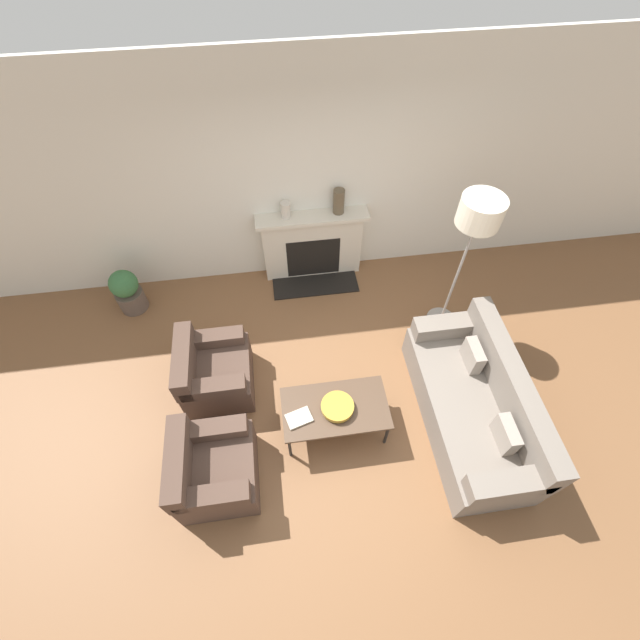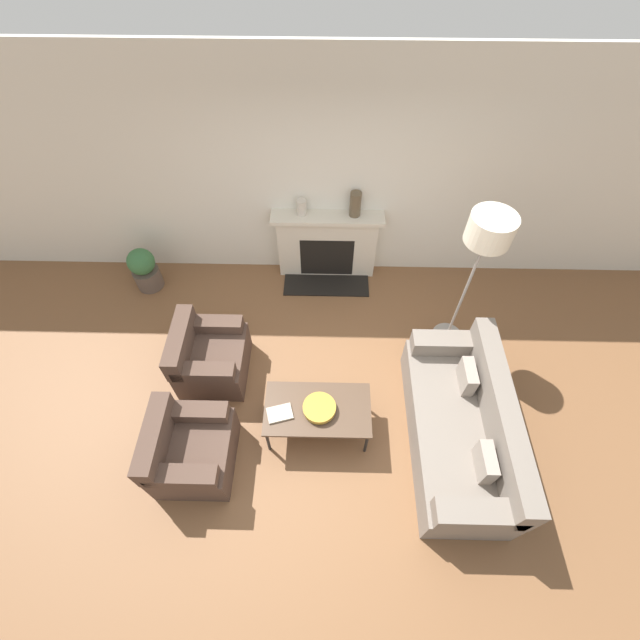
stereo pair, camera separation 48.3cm
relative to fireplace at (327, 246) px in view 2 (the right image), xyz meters
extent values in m
plane|color=brown|center=(0.05, -2.29, -0.49)|extent=(18.00, 18.00, 0.00)
cube|color=silver|center=(0.05, 0.15, 0.96)|extent=(18.00, 0.06, 2.90)
cube|color=beige|center=(0.00, 0.02, -0.01)|extent=(1.30, 0.20, 0.96)
cube|color=black|center=(0.00, -0.07, -0.14)|extent=(0.71, 0.04, 0.62)
cube|color=black|center=(0.00, -0.26, -0.48)|extent=(1.17, 0.40, 0.02)
cube|color=beige|center=(0.00, -0.01, 0.49)|extent=(1.42, 0.28, 0.05)
cube|color=slate|center=(1.35, -2.45, -0.27)|extent=(0.85, 1.97, 0.44)
cube|color=slate|center=(1.68, -2.45, 0.17)|extent=(0.20, 1.97, 0.44)
cube|color=slate|center=(1.35, -1.57, 0.05)|extent=(0.78, 0.22, 0.21)
cube|color=slate|center=(1.35, -3.32, 0.05)|extent=(0.78, 0.22, 0.21)
cube|color=gray|center=(1.47, -2.00, 0.09)|extent=(0.12, 0.32, 0.28)
cube|color=gray|center=(1.47, -2.89, 0.09)|extent=(0.12, 0.32, 0.28)
cube|color=#4C382D|center=(-1.29, -2.74, -0.27)|extent=(0.74, 0.81, 0.43)
cube|color=#4C382D|center=(-1.58, -2.74, 0.10)|extent=(0.18, 0.81, 0.32)
cube|color=#4C382D|center=(-1.29, -3.05, 0.02)|extent=(0.67, 0.18, 0.15)
cube|color=#4C382D|center=(-1.29, -2.43, 0.02)|extent=(0.67, 0.18, 0.15)
cube|color=#4C382D|center=(-1.29, -1.65, -0.27)|extent=(0.74, 0.81, 0.43)
cube|color=#4C382D|center=(-1.58, -1.65, 0.10)|extent=(0.18, 0.81, 0.32)
cube|color=#4C382D|center=(-1.29, -1.97, 0.02)|extent=(0.67, 0.18, 0.15)
cube|color=#4C382D|center=(-1.29, -1.34, 0.02)|extent=(0.67, 0.18, 0.15)
cube|color=#4C3828|center=(-0.07, -2.33, -0.06)|extent=(1.09, 0.60, 0.03)
cylinder|color=black|center=(-0.57, -2.59, -0.28)|extent=(0.03, 0.03, 0.42)
cylinder|color=black|center=(0.44, -2.59, -0.28)|extent=(0.03, 0.03, 0.42)
cylinder|color=black|center=(-0.57, -2.07, -0.28)|extent=(0.03, 0.03, 0.42)
cylinder|color=black|center=(0.44, -2.07, -0.28)|extent=(0.03, 0.03, 0.42)
cylinder|color=#BC8E2D|center=(-0.05, -2.35, -0.03)|extent=(0.12, 0.12, 0.02)
cylinder|color=#BC8E2D|center=(-0.05, -2.35, 0.00)|extent=(0.33, 0.33, 0.06)
cube|color=#B2A893|center=(-0.45, -2.40, -0.03)|extent=(0.29, 0.23, 0.02)
cylinder|color=gray|center=(1.54, -1.09, -0.48)|extent=(0.37, 0.37, 0.03)
cylinder|color=gray|center=(1.54, -1.09, 0.35)|extent=(0.03, 0.03, 1.62)
cylinder|color=silver|center=(1.54, -1.09, 1.27)|extent=(0.45, 0.45, 0.29)
cylinder|color=beige|center=(-0.32, 0.02, 0.62)|extent=(0.12, 0.12, 0.21)
cylinder|color=brown|center=(0.33, 0.02, 0.68)|extent=(0.14, 0.14, 0.32)
cylinder|color=brown|center=(-2.43, -0.31, -0.34)|extent=(0.35, 0.35, 0.29)
sphere|color=#386B3D|center=(-2.43, -0.31, -0.04)|extent=(0.35, 0.35, 0.35)
camera|label=1|loc=(-0.48, -4.19, 3.96)|focal=24.00mm
camera|label=2|loc=(0.00, -4.22, 3.96)|focal=24.00mm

